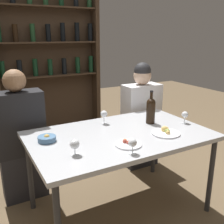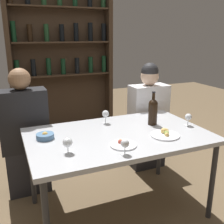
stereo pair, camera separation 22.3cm
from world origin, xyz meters
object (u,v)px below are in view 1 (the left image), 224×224
wine_bottle (151,109)px  wine_glass_2 (133,143)px  seated_person_left (21,141)px  wine_glass_0 (185,115)px  wine_glass_1 (75,145)px  food_plate_1 (166,132)px  snack_bowl (47,139)px  seated_person_right (141,118)px  wine_glass_3 (104,114)px  food_plate_0 (128,144)px

wine_bottle → wine_glass_2: size_ratio=2.73×
seated_person_left → wine_glass_0: bearing=-27.0°
wine_glass_0 → seated_person_left: bearing=153.0°
wine_glass_1 → food_plate_1: (0.80, 0.01, -0.06)m
snack_bowl → seated_person_right: seated_person_right is taller
wine_glass_1 → food_plate_1: size_ratio=0.48×
seated_person_right → wine_glass_0: bearing=-90.0°
seated_person_left → snack_bowl: bearing=-76.7°
wine_bottle → food_plate_1: (-0.05, -0.28, -0.12)m
wine_glass_2 → snack_bowl: size_ratio=0.80×
wine_glass_0 → wine_glass_3: (-0.65, 0.35, 0.01)m
wine_bottle → snack_bowl: (-0.95, 0.03, -0.11)m
wine_glass_0 → wine_glass_1: 1.13m
wine_glass_3 → wine_bottle: bearing=-26.8°
wine_glass_2 → seated_person_right: bearing=52.1°
wine_glass_3 → food_plate_1: size_ratio=0.53×
wine_glass_0 → food_plate_0: wine_glass_0 is taller
wine_glass_1 → wine_glass_3: wine_glass_3 is taller
food_plate_0 → seated_person_left: bearing=126.0°
wine_bottle → seated_person_left: bearing=153.6°
wine_glass_2 → food_plate_0: 0.16m
wine_glass_1 → seated_person_left: (-0.22, 0.82, -0.23)m
wine_glass_2 → wine_bottle: bearing=42.8°
wine_glass_1 → wine_glass_3: size_ratio=0.91×
wine_glass_0 → food_plate_1: (-0.32, -0.12, -0.06)m
food_plate_1 → seated_person_right: seated_person_right is taller
wine_glass_2 → food_plate_1: 0.49m
seated_person_left → wine_bottle: bearing=-26.4°
wine_bottle → wine_glass_2: bearing=-137.2°
seated_person_left → seated_person_right: seated_person_left is taller
food_plate_0 → food_plate_1: (0.40, 0.05, 0.00)m
wine_glass_0 → food_plate_0: bearing=-166.7°
wine_glass_3 → seated_person_right: seated_person_right is taller
wine_bottle → wine_glass_0: wine_bottle is taller
food_plate_0 → food_plate_1: food_plate_1 is taller
wine_glass_2 → seated_person_left: seated_person_left is taller
wine_glass_3 → food_plate_1: 0.58m
wine_bottle → wine_glass_0: bearing=-29.3°
wine_glass_1 → snack_bowl: wine_glass_1 is taller
food_plate_0 → seated_person_right: (0.72, 0.85, -0.15)m
wine_glass_0 → seated_person_right: (0.00, 0.68, -0.22)m
wine_glass_1 → snack_bowl: bearing=107.5°
wine_bottle → wine_glass_0: size_ratio=2.71×
wine_glass_0 → wine_glass_2: bearing=-158.3°
wine_glass_0 → wine_glass_1: (-1.12, -0.14, -0.00)m
wine_glass_2 → wine_glass_3: (0.12, 0.65, 0.01)m
wine_bottle → food_plate_1: bearing=-100.3°
food_plate_1 → wine_glass_3: bearing=125.0°
wine_glass_3 → seated_person_left: size_ratio=0.10×
wine_glass_1 → food_plate_0: bearing=-4.8°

